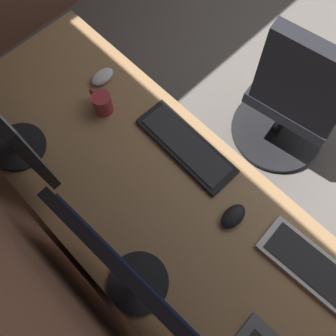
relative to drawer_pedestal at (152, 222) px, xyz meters
name	(u,v)px	position (x,y,z in m)	size (l,w,h in m)	color
desk	(159,205)	(-0.03, -0.03, 0.31)	(1.85, 0.68, 0.73)	#936D47
drawer_pedestal	(152,222)	(0.00, 0.00, 0.00)	(0.40, 0.51, 0.69)	#936D47
monitor_primary	(132,277)	(-0.19, 0.21, 0.62)	(0.56, 0.20, 0.40)	black
keyboard_main	(186,146)	(0.05, -0.25, 0.39)	(0.42, 0.15, 0.02)	black
keyboard_spare	(319,273)	(-0.59, -0.23, 0.39)	(0.43, 0.16, 0.02)	silver
mouse_main	(233,216)	(-0.26, -0.17, 0.40)	(0.06, 0.10, 0.03)	black
mouse_spare	(102,77)	(0.50, -0.22, 0.40)	(0.06, 0.10, 0.03)	silver
coffee_mug	(102,103)	(0.39, -0.14, 0.43)	(0.11, 0.07, 0.09)	#A53338
office_chair	(294,101)	(-0.08, -0.91, 0.11)	(0.56, 0.58, 0.97)	black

